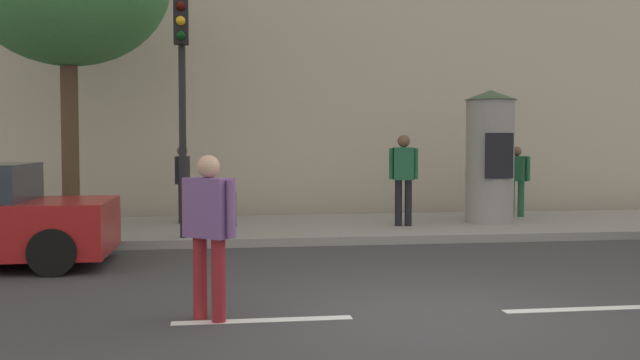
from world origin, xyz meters
The scene contains 9 objects.
ground_plane centered at (0.00, 0.00, 0.00)m, with size 80.00×80.00×0.00m, color #38383A.
sidewalk_curb centered at (0.00, 7.00, 0.07)m, with size 36.00×4.00×0.15m, color gray.
lane_markings centered at (0.00, 0.00, 0.00)m, with size 25.80×0.16×0.01m.
traffic_light centered at (-2.73, 5.24, 2.87)m, with size 0.24×0.45×4.01m.
poster_column centered at (3.34, 6.84, 1.52)m, with size 1.06×1.06×2.69m.
pedestrian_in_light_jacket centered at (-2.23, 0.10, 0.99)m, with size 0.54×0.54×1.65m.
pedestrian_tallest centered at (4.39, 7.93, 1.06)m, with size 0.47×0.56×1.55m.
pedestrian_near_pole centered at (-2.86, 7.70, 1.07)m, with size 0.29×0.63×1.57m.
pedestrian_in_dark_shirt centered at (1.45, 6.50, 1.19)m, with size 0.56×0.30×1.78m.
Camera 1 is at (-2.15, -7.05, 1.77)m, focal length 40.13 mm.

